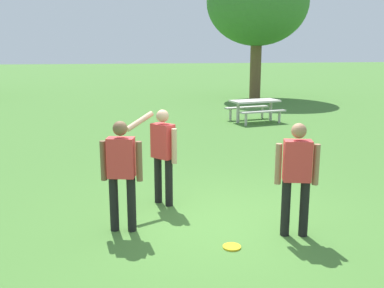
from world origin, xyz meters
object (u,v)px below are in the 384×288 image
at_px(person_thrower, 297,172).
at_px(picnic_table_near, 255,106).
at_px(person_bystander, 162,150).
at_px(tree_far_right, 258,2).
at_px(person_catcher, 122,169).
at_px(frisbee, 232,247).

relative_size(person_thrower, picnic_table_near, 0.83).
bearing_deg(picnic_table_near, person_bystander, -116.48).
relative_size(picnic_table_near, tree_far_right, 0.29).
height_order(person_bystander, tree_far_right, tree_far_right).
height_order(person_catcher, tree_far_right, tree_far_right).
distance_m(frisbee, tree_far_right, 18.23).
height_order(person_catcher, person_bystander, same).
height_order(person_catcher, frisbee, person_catcher).
bearing_deg(tree_far_right, person_thrower, -104.58).
height_order(person_thrower, tree_far_right, tree_far_right).
distance_m(person_bystander, picnic_table_near, 8.91).
bearing_deg(person_thrower, person_bystander, 137.85).
xyz_separation_m(person_thrower, tree_far_right, (4.30, 16.54, 3.78)).
distance_m(frisbee, picnic_table_near, 10.33).
xyz_separation_m(frisbee, tree_far_right, (5.28, 16.80, 4.71)).
bearing_deg(person_catcher, picnic_table_near, 62.68).
relative_size(person_catcher, picnic_table_near, 0.83).
distance_m(person_thrower, person_bystander, 2.35).
relative_size(person_thrower, frisbee, 6.64).
xyz_separation_m(person_catcher, person_bystander, (0.68, 1.03, 0.02)).
bearing_deg(person_bystander, picnic_table_near, 63.52).
bearing_deg(picnic_table_near, tree_far_right, 73.46).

